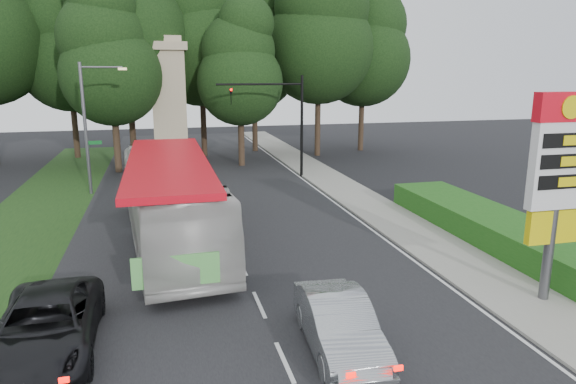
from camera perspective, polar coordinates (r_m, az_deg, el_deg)
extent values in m
plane|color=black|center=(13.76, 0.15, -19.50)|extent=(120.00, 120.00, 0.00)
cube|color=black|center=(24.55, -6.78, -4.48)|extent=(14.00, 80.00, 0.02)
cube|color=gray|center=(26.88, 11.51, -2.98)|extent=(3.00, 80.00, 0.12)
cube|color=#193814|center=(30.87, -26.08, -2.07)|extent=(5.00, 50.00, 0.02)
cube|color=#1B5416|center=(24.94, 21.79, -3.66)|extent=(3.00, 14.00, 1.20)
cylinder|color=#59595E|center=(18.82, 26.93, -6.34)|extent=(0.32, 0.32, 3.20)
cube|color=#D7C40B|center=(18.53, 27.25, -3.42)|extent=(1.80, 0.25, 1.10)
cube|color=silver|center=(18.11, 27.91, 2.66)|extent=(2.00, 0.35, 2.80)
cube|color=red|center=(17.92, 28.54, 8.32)|extent=(2.10, 0.40, 0.90)
cylinder|color=#D7C40B|center=(17.76, 29.01, 8.24)|extent=(0.70, 0.05, 0.70)
cube|color=black|center=(17.87, 28.59, 5.07)|extent=(1.70, 0.04, 0.45)
cube|color=black|center=(17.95, 28.36, 3.02)|extent=(1.70, 0.04, 0.45)
cube|color=black|center=(18.06, 28.14, 0.99)|extent=(1.70, 0.04, 0.45)
cylinder|color=black|center=(36.77, 1.54, 7.23)|extent=(0.20, 0.20, 7.20)
cylinder|color=black|center=(35.89, -3.15, 11.87)|extent=(6.00, 0.14, 0.14)
imported|color=black|center=(35.57, -6.37, 11.40)|extent=(0.18, 0.22, 1.10)
sphere|color=#FF0C05|center=(35.42, -6.34, 11.23)|extent=(0.18, 0.18, 0.18)
cylinder|color=#59595E|center=(33.68, -21.58, 6.45)|extent=(0.20, 0.20, 8.00)
cylinder|color=#59595E|center=(33.37, -20.03, 12.91)|extent=(2.40, 0.12, 0.12)
cube|color=#FFE599|center=(33.28, -17.92, 12.89)|extent=(0.50, 0.22, 0.14)
cube|color=#0C591E|center=(33.72, -20.70, 5.16)|extent=(0.85, 0.04, 0.22)
cube|color=#0C591E|center=(34.25, -21.33, 4.71)|extent=(0.04, 0.85, 0.22)
cube|color=tan|center=(41.33, -13.03, 8.82)|extent=(2.50, 2.50, 9.00)
cube|color=tan|center=(41.27, -13.39, 15.47)|extent=(3.00, 3.00, 0.60)
cube|color=tan|center=(41.30, -13.43, 16.17)|extent=(2.20, 2.20, 0.50)
cylinder|color=#2D2116|center=(48.98, -22.58, 6.68)|extent=(0.50, 0.50, 5.40)
sphere|color=black|center=(48.75, -23.16, 13.16)|extent=(8.40, 8.40, 8.40)
sphere|color=black|center=(48.90, -23.49, 16.66)|extent=(7.20, 7.20, 7.20)
cylinder|color=#2D2116|center=(44.47, -16.94, 7.25)|extent=(0.50, 0.50, 6.48)
sphere|color=black|center=(44.34, -17.53, 15.83)|extent=(10.08, 10.08, 10.08)
cylinder|color=#2D2116|center=(46.59, -9.37, 7.56)|extent=(0.50, 0.50, 5.94)
sphere|color=black|center=(46.41, -9.66, 15.07)|extent=(9.24, 9.24, 9.24)
sphere|color=black|center=(46.64, -9.82, 19.13)|extent=(7.92, 7.92, 7.92)
cylinder|color=#2D2116|center=(49.26, -3.71, 7.58)|extent=(0.50, 0.50, 5.22)
sphere|color=black|center=(49.03, -3.80, 13.83)|extent=(8.12, 8.12, 8.12)
sphere|color=black|center=(49.15, -3.86, 17.21)|extent=(6.96, 6.96, 6.96)
sphere|color=black|center=(49.38, -3.90, 20.07)|extent=(5.22, 5.22, 5.22)
cylinder|color=#2D2116|center=(46.54, 3.32, 7.81)|extent=(0.50, 0.50, 6.12)
sphere|color=black|center=(46.38, 3.42, 15.57)|extent=(9.52, 9.52, 9.52)
sphere|color=black|center=(46.64, 3.48, 19.75)|extent=(8.16, 8.16, 8.16)
cylinder|color=#2D2116|center=(50.13, 8.14, 7.78)|extent=(0.50, 0.50, 5.58)
sphere|color=black|center=(49.93, 8.36, 14.34)|extent=(8.68, 8.68, 8.68)
sphere|color=black|center=(50.09, 8.48, 17.89)|extent=(7.44, 7.44, 7.44)
cylinder|color=#2D2116|center=(40.66, -18.50, 5.35)|extent=(0.50, 0.50, 4.68)
sphere|color=black|center=(40.34, -19.01, 12.12)|extent=(7.28, 7.28, 7.28)
sphere|color=black|center=(40.41, -19.29, 15.80)|extent=(6.24, 6.24, 6.24)
sphere|color=black|center=(40.59, -19.54, 18.91)|extent=(4.68, 4.68, 4.68)
cylinder|color=#2D2116|center=(41.55, -5.21, 5.88)|extent=(0.50, 0.50, 4.32)
sphere|color=black|center=(41.22, -5.34, 12.01)|extent=(6.72, 6.72, 6.72)
sphere|color=black|center=(41.24, -5.42, 15.35)|extent=(5.76, 5.76, 5.76)
sphere|color=black|center=(41.37, -5.48, 18.17)|extent=(4.32, 4.32, 4.32)
imported|color=beige|center=(22.83, -12.99, -1.14)|extent=(4.42, 13.91, 3.81)
imported|color=#9DA0A4|center=(14.36, 5.67, -14.48)|extent=(1.97, 4.82, 1.56)
imported|color=black|center=(15.62, -25.30, -13.36)|extent=(2.68, 5.68, 1.57)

